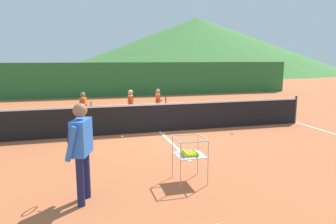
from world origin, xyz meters
The scene contains 15 objects.
ground_plane centered at (0.00, 0.00, 0.00)m, with size 120.00×120.00×0.00m, color #BC6038.
line_baseline_far centered at (0.00, 5.45, 0.00)m, with size 10.95×0.08×0.01m, color white.
line_sideline_east centered at (5.47, 0.00, 0.00)m, with size 0.08×11.88×0.01m, color white.
line_service_center centered at (0.00, 0.00, 0.00)m, with size 0.08×6.16×0.01m, color white.
tennis_net centered at (0.00, 0.00, 0.50)m, with size 10.73×0.08×1.05m.
instructor centered at (-2.49, -4.58, 1.04)m, with size 0.47×0.85×1.73m.
student_0 centered at (-2.46, 1.42, 0.76)m, with size 0.41×0.67×1.27m.
student_1 centered at (-0.78, 1.32, 0.79)m, with size 0.27×0.53×1.32m.
student_2 centered at (0.42, 2.00, 0.75)m, with size 0.41×0.65×1.25m.
ball_cart centered at (-0.44, -4.23, 0.58)m, with size 0.58×0.58×0.90m.
tennis_ball_0 centered at (0.06, -0.40, 0.03)m, with size 0.07×0.07×0.07m, color yellow.
tennis_ball_2 centered at (2.22, -0.93, 0.03)m, with size 0.07×0.07×0.07m, color yellow.
tennis_ball_9 centered at (-1.33, -0.44, 0.03)m, with size 0.07×0.07×0.07m, color yellow.
windscreen_fence centered at (0.00, 10.14, 1.10)m, with size 24.08×0.08×2.19m, color #286B33.
hill_0 centered at (19.77, 49.18, 5.20)m, with size 55.09×55.09×10.41m, color #427A38.
Camera 1 is at (-2.39, -9.75, 2.46)m, focal length 32.58 mm.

